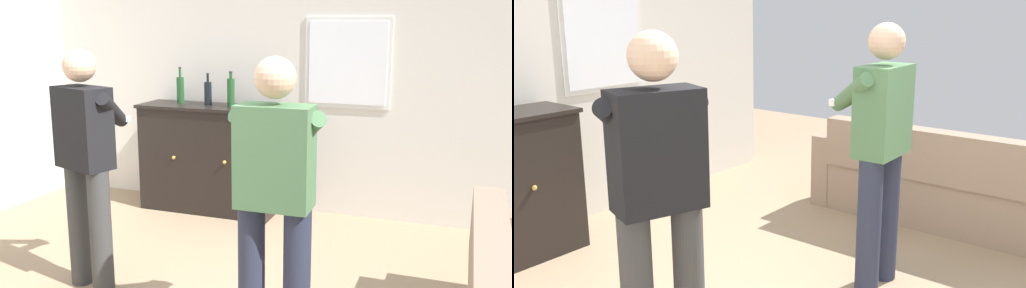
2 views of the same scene
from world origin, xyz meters
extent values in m
cube|color=silver|center=(0.00, 2.66, 1.40)|extent=(5.20, 0.12, 2.80)
cube|color=silver|center=(0.61, 2.60, 1.48)|extent=(0.80, 0.02, 0.84)
cube|color=white|center=(0.61, 2.59, 1.48)|extent=(0.72, 0.03, 0.76)
cube|color=gray|center=(2.05, 0.12, 0.21)|extent=(0.55, 1.94, 0.42)
cube|color=gray|center=(1.85, 0.12, 0.62)|extent=(0.18, 1.94, 0.41)
cube|color=gray|center=(2.05, 1.17, 0.32)|extent=(0.55, 0.18, 0.64)
cube|color=beige|center=(1.98, 0.12, 0.60)|extent=(0.17, 0.41, 0.36)
sphere|color=#B79338|center=(-0.41, 2.06, 0.57)|extent=(0.04, 0.04, 0.04)
cube|color=black|center=(-0.72, 0.43, 1.16)|extent=(0.45, 0.34, 0.55)
sphere|color=#D8AD8C|center=(-0.72, 0.43, 1.57)|extent=(0.22, 0.22, 0.22)
cylinder|color=black|center=(-0.78, 0.62, 1.27)|extent=(0.41, 0.33, 0.29)
cylinder|color=black|center=(-0.56, 0.54, 1.27)|extent=(0.21, 0.44, 0.29)
cube|color=white|center=(-0.62, 0.73, 1.18)|extent=(0.15, 0.09, 0.04)
cylinder|color=#282D42|center=(0.63, 0.07, 0.44)|extent=(0.15, 0.15, 0.88)
cylinder|color=#282D42|center=(0.89, 0.07, 0.44)|extent=(0.15, 0.15, 0.88)
cube|color=#4C754C|center=(0.76, 0.07, 1.16)|extent=(0.41, 0.23, 0.55)
sphere|color=#D8AD8C|center=(0.76, 0.07, 1.57)|extent=(0.22, 0.22, 0.22)
cylinder|color=#4C754C|center=(0.64, 0.23, 1.27)|extent=(0.32, 0.41, 0.29)
cylinder|color=#4C754C|center=(0.87, 0.23, 1.27)|extent=(0.34, 0.40, 0.29)
cube|color=white|center=(0.75, 0.39, 1.18)|extent=(0.15, 0.04, 0.04)
camera|label=1|loc=(1.68, -2.68, 1.84)|focal=40.00mm
camera|label=2|loc=(-2.35, -1.46, 1.79)|focal=40.00mm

